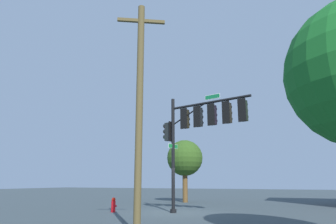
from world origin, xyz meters
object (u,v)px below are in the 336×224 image
object	(u,v)px
utility_pole	(139,107)
fire_hydrant	(113,205)
tree_near	(185,158)
signal_pole_assembly	(199,125)

from	to	relation	value
utility_pole	fire_hydrant	size ratio (longest dim) A/B	10.02
fire_hydrant	tree_near	distance (m)	10.48
signal_pole_assembly	tree_near	bearing A→B (deg)	114.64
signal_pole_assembly	fire_hydrant	bearing A→B (deg)	-172.17
signal_pole_assembly	tree_near	distance (m)	10.19
utility_pole	tree_near	bearing A→B (deg)	104.51
fire_hydrant	tree_near	bearing A→B (deg)	85.09
utility_pole	fire_hydrant	xyz separation A→B (m)	(-5.08, 6.45, -3.91)
signal_pole_assembly	utility_pole	distance (m)	7.17
signal_pole_assembly	tree_near	world-z (taller)	signal_pole_assembly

